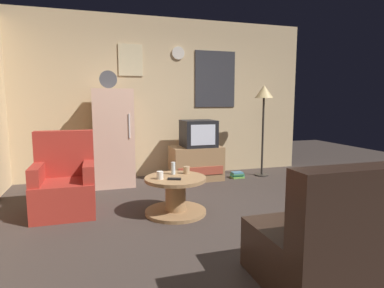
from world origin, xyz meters
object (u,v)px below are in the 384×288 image
(fridge, at_px, (113,137))
(tv_stand, at_px, (196,163))
(mug_ceramic_white, at_px, (160,175))
(crt_tv, at_px, (198,133))
(remote_control, at_px, (174,179))
(mug_ceramic_tan, at_px, (186,170))
(standing_lamp, at_px, (264,99))
(armchair, at_px, (65,184))
(book_stack, at_px, (237,175))
(wine_glass, at_px, (173,168))
(coffee_table, at_px, (176,195))
(couch, at_px, (374,238))

(fridge, height_order, tv_stand, fridge)
(mug_ceramic_white, bearing_deg, crt_tv, 58.20)
(remote_control, bearing_deg, mug_ceramic_tan, 70.92)
(mug_ceramic_white, bearing_deg, standing_lamp, 34.85)
(armchair, bearing_deg, tv_stand, 28.74)
(tv_stand, height_order, book_stack, tv_stand)
(crt_tv, distance_m, armchair, 2.33)
(crt_tv, bearing_deg, standing_lamp, -3.03)
(mug_ceramic_white, relative_size, book_stack, 0.42)
(standing_lamp, distance_m, armchair, 3.50)
(wine_glass, relative_size, remote_control, 1.00)
(tv_stand, bearing_deg, standing_lamp, -2.99)
(standing_lamp, bearing_deg, fridge, 177.24)
(mug_ceramic_white, height_order, remote_control, mug_ceramic_white)
(standing_lamp, height_order, mug_ceramic_tan, standing_lamp)
(mug_ceramic_tan, bearing_deg, coffee_table, -142.53)
(standing_lamp, bearing_deg, armchair, -162.22)
(mug_ceramic_white, xyz_separation_m, book_stack, (1.63, 1.44, -0.43))
(tv_stand, height_order, armchair, armchair)
(mug_ceramic_tan, distance_m, armchair, 1.45)
(fridge, bearing_deg, coffee_table, -68.67)
(coffee_table, bearing_deg, armchair, 161.27)
(standing_lamp, relative_size, wine_glass, 10.60)
(mug_ceramic_tan, relative_size, armchair, 0.09)
(fridge, relative_size, coffee_table, 2.46)
(mug_ceramic_tan, distance_m, book_stack, 1.85)
(tv_stand, bearing_deg, book_stack, -8.20)
(fridge, relative_size, book_stack, 8.22)
(couch, relative_size, book_stack, 7.89)
(standing_lamp, xyz_separation_m, couch, (-0.87, -3.22, -1.05))
(crt_tv, xyz_separation_m, remote_control, (-0.81, -1.63, -0.33))
(coffee_table, bearing_deg, crt_tv, 62.98)
(coffee_table, bearing_deg, standing_lamp, 36.67)
(wine_glass, bearing_deg, coffee_table, -93.70)
(armchair, relative_size, couch, 0.56)
(mug_ceramic_tan, xyz_separation_m, armchair, (-1.42, 0.29, -0.14))
(crt_tv, bearing_deg, remote_control, -116.48)
(crt_tv, height_order, armchair, crt_tv)
(standing_lamp, xyz_separation_m, coffee_table, (-1.94, -1.44, -1.14))
(tv_stand, bearing_deg, crt_tv, -1.51)
(remote_control, bearing_deg, wine_glass, 100.25)
(wine_glass, relative_size, mug_ceramic_white, 1.67)
(coffee_table, bearing_deg, couch, -58.95)
(wine_glass, xyz_separation_m, mug_ceramic_white, (-0.20, -0.19, -0.03))
(tv_stand, relative_size, mug_ceramic_white, 9.33)
(tv_stand, distance_m, mug_ceramic_tan, 1.50)
(crt_tv, xyz_separation_m, couch, (0.30, -3.28, -0.47))
(wine_glass, bearing_deg, mug_ceramic_white, -136.51)
(crt_tv, bearing_deg, armchair, -151.72)
(remote_control, height_order, book_stack, remote_control)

